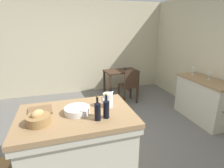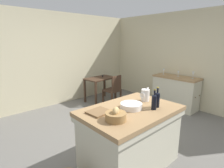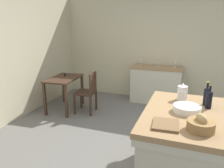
% 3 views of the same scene
% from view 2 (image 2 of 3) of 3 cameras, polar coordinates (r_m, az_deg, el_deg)
% --- Properties ---
extents(ground_plane, '(6.76, 6.76, 0.00)m').
position_cam_2_polar(ground_plane, '(3.65, 2.01, -16.39)').
color(ground_plane, '#66635E').
extents(wall_back, '(5.32, 0.12, 2.60)m').
position_cam_2_polar(wall_back, '(5.36, -17.76, 7.41)').
color(wall_back, beige).
rests_on(wall_back, ground).
extents(wall_right, '(0.12, 5.20, 2.60)m').
position_cam_2_polar(wall_right, '(5.33, 22.80, 6.97)').
color(wall_right, beige).
rests_on(wall_right, ground).
extents(island_table, '(1.40, 0.95, 0.89)m').
position_cam_2_polar(island_table, '(2.74, 5.75, -15.85)').
color(island_table, '#99754C').
rests_on(island_table, ground).
extents(side_cabinet, '(0.52, 1.22, 0.88)m').
position_cam_2_polar(side_cabinet, '(5.23, 19.54, -2.47)').
color(side_cabinet, '#99754C').
rests_on(side_cabinet, ground).
extents(writing_desk, '(0.94, 0.64, 0.78)m').
position_cam_2_polar(writing_desk, '(5.44, -3.73, 0.80)').
color(writing_desk, '#3D281C').
rests_on(writing_desk, ground).
extents(wooden_chair, '(0.43, 0.43, 0.89)m').
position_cam_2_polar(wooden_chair, '(5.07, 0.44, -1.73)').
color(wooden_chair, '#3D281C').
rests_on(wooden_chair, ground).
extents(pitcher, '(0.17, 0.13, 0.23)m').
position_cam_2_polar(pitcher, '(2.89, 10.57, -3.45)').
color(pitcher, white).
rests_on(pitcher, island_table).
extents(wash_bowl, '(0.31, 0.31, 0.08)m').
position_cam_2_polar(wash_bowl, '(2.56, 6.19, -6.94)').
color(wash_bowl, white).
rests_on(wash_bowl, island_table).
extents(bread_basket, '(0.26, 0.26, 0.17)m').
position_cam_2_polar(bread_basket, '(2.18, 1.21, -10.10)').
color(bread_basket, olive).
rests_on(bread_basket, island_table).
extents(cutting_board, '(0.30, 0.28, 0.02)m').
position_cam_2_polar(cutting_board, '(2.41, -4.20, -8.88)').
color(cutting_board, brown).
rests_on(cutting_board, island_table).
extents(wine_bottle_dark, '(0.07, 0.07, 0.30)m').
position_cam_2_polar(wine_bottle_dark, '(2.65, 14.22, -4.69)').
color(wine_bottle_dark, black).
rests_on(wine_bottle_dark, island_table).
extents(wine_bottle_amber, '(0.07, 0.07, 0.29)m').
position_cam_2_polar(wine_bottle_amber, '(2.55, 13.30, -5.40)').
color(wine_bottle_amber, black).
rests_on(wine_bottle_amber, island_table).
extents(wine_glass_far_left, '(0.07, 0.07, 0.18)m').
position_cam_2_polar(wine_glass_far_left, '(4.98, 24.50, 2.96)').
color(wine_glass_far_left, white).
rests_on(wine_glass_far_left, side_cabinet).
extents(wine_glass_left, '(0.07, 0.07, 0.15)m').
position_cam_2_polar(wine_glass_left, '(5.14, 20.41, 3.44)').
color(wine_glass_left, white).
rests_on(wine_glass_left, side_cabinet).
extents(wine_glass_middle, '(0.07, 0.07, 0.17)m').
position_cam_2_polar(wine_glass_middle, '(5.32, 16.18, 4.16)').
color(wine_glass_middle, white).
rests_on(wine_glass_middle, side_cabinet).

